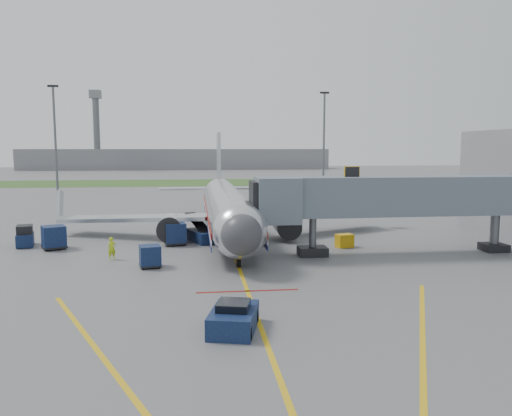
{
  "coord_description": "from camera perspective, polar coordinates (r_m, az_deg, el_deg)",
  "views": [
    {
      "loc": [
        -2.9,
        -32.09,
        8.26
      ],
      "look_at": [
        2.18,
        9.87,
        3.2
      ],
      "focal_mm": 35.0,
      "sensor_mm": 36.0,
      "label": 1
    }
  ],
  "objects": [
    {
      "name": "baggage_cart_b",
      "position": [
        35.67,
        -12.01,
        -5.42
      ],
      "size": [
        1.7,
        1.7,
        1.55
      ],
      "color": "#0E143E",
      "rests_on": "ground"
    },
    {
      "name": "belt_loader",
      "position": [
        44.82,
        -6.32,
        -3.09
      ],
      "size": [
        2.93,
        4.89,
        2.32
      ],
      "color": "#0E143E",
      "rests_on": "ground"
    },
    {
      "name": "baggage_cart_c",
      "position": [
        44.35,
        -22.1,
        -3.13
      ],
      "size": [
        2.37,
        2.37,
        1.93
      ],
      "color": "#0E143E",
      "rests_on": "ground"
    },
    {
      "name": "light_mast_left",
      "position": [
        105.66,
        -21.97,
        7.7
      ],
      "size": [
        2.0,
        0.44,
        20.4
      ],
      "color": "#595B60",
      "rests_on": "ground"
    },
    {
      "name": "distant_terminal",
      "position": [
        202.26,
        -8.96,
        5.54
      ],
      "size": [
        120.0,
        14.0,
        8.0
      ],
      "primitive_type": "cube",
      "color": "slate",
      "rests_on": "ground"
    },
    {
      "name": "pushback_tug",
      "position": [
        23.31,
        -2.58,
        -12.47
      ],
      "size": [
        2.68,
        3.6,
        1.34
      ],
      "color": "#0E143E",
      "rests_on": "ground"
    },
    {
      "name": "ground",
      "position": [
        33.27,
        -1.7,
        -7.56
      ],
      "size": [
        400.0,
        400.0,
        0.0
      ],
      "primitive_type": "plane",
      "color": "#565659",
      "rests_on": "ground"
    },
    {
      "name": "light_mast_right",
      "position": [
        110.7,
        7.77,
        8.07
      ],
      "size": [
        2.0,
        0.44,
        20.4
      ],
      "color": "#595B60",
      "rests_on": "ground"
    },
    {
      "name": "baggage_tug",
      "position": [
        46.73,
        -24.9,
        -3.01
      ],
      "size": [
        1.93,
        2.8,
        1.79
      ],
      "color": "#0E143E",
      "rests_on": "ground"
    },
    {
      "name": "control_tower",
      "position": [
        200.76,
        -17.78,
        9.1
      ],
      "size": [
        4.0,
        4.0,
        30.0
      ],
      "color": "#595B60",
      "rests_on": "ground"
    },
    {
      "name": "ramp_worker",
      "position": [
        38.78,
        -16.15,
        -4.47
      ],
      "size": [
        0.73,
        0.62,
        1.69
      ],
      "primitive_type": "imported",
      "rotation": [
        0.0,
        0.0,
        0.41
      ],
      "color": "#B2CF18",
      "rests_on": "ground"
    },
    {
      "name": "airliner",
      "position": [
        47.76,
        -3.37,
        0.06
      ],
      "size": [
        32.1,
        35.67,
        10.25
      ],
      "color": "silver",
      "rests_on": "ground"
    },
    {
      "name": "jet_bridge",
      "position": [
        40.48,
        16.05,
        1.19
      ],
      "size": [
        25.3,
        4.0,
        6.9
      ],
      "color": "slate",
      "rests_on": "ground"
    },
    {
      "name": "apron_markings",
      "position": [
        26.2,
        -0.19,
        -11.55
      ],
      "size": [
        21.52,
        50.0,
        0.01
      ],
      "color": "gold",
      "rests_on": "ground"
    },
    {
      "name": "baggage_cart_a",
      "position": [
        43.45,
        -9.23,
        -2.93
      ],
      "size": [
        2.07,
        2.07,
        1.9
      ],
      "color": "#0E143E",
      "rests_on": "ground"
    },
    {
      "name": "ground_power_cart",
      "position": [
        42.66,
        10.08,
        -3.71
      ],
      "size": [
        1.55,
        1.23,
        1.1
      ],
      "color": "#DCA10C",
      "rests_on": "ground"
    },
    {
      "name": "grass_strip",
      "position": [
        122.4,
        -5.54,
        2.93
      ],
      "size": [
        300.0,
        25.0,
        0.01
      ],
      "primitive_type": "cube",
      "color": "#2D4C1E",
      "rests_on": "ground"
    }
  ]
}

